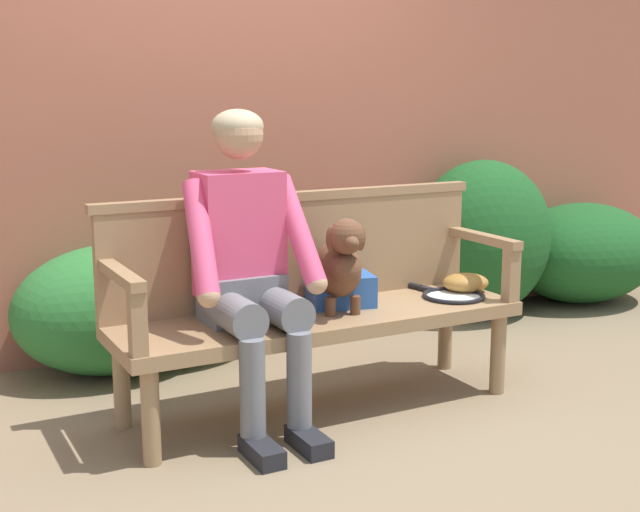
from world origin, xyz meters
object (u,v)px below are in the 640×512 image
Objects in this scene: person_seated at (247,259)px; dog_on_bench at (340,264)px; garden_bench at (320,325)px; baseball_glove at (466,283)px; sports_bag at (341,290)px; tennis_racket at (449,295)px.

person_seated reaches higher than dog_on_bench.
garden_bench is 0.80m from baseball_glove.
garden_bench is 1.38× the size of person_seated.
garden_bench is 6.43× the size of sports_bag.
garden_bench is 8.18× the size of baseball_glove.
baseball_glove is (0.71, 0.05, -0.17)m from dog_on_bench.
garden_bench is 3.09× the size of tennis_racket.
tennis_racket is 0.54m from sports_bag.
baseball_glove is 0.79× the size of sports_bag.
garden_bench is 0.47m from person_seated.
person_seated is at bearing 178.61° from dog_on_bench.
dog_on_bench is 1.51× the size of sports_bag.
garden_bench is at bearing 178.24° from tennis_racket.
sports_bag is (0.06, 0.10, -0.14)m from dog_on_bench.
dog_on_bench is (0.42, -0.01, -0.06)m from person_seated.
person_seated is 5.94× the size of baseball_glove.
person_seated is 4.67× the size of sports_bag.
dog_on_bench is 0.73m from baseball_glove.
tennis_racket is at bearing 0.51° from dog_on_bench.
sports_bag is at bearing 58.21° from dog_on_bench.
tennis_racket is (0.59, 0.01, -0.20)m from dog_on_bench.
baseball_glove is at bearing 1.40° from garden_bench.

